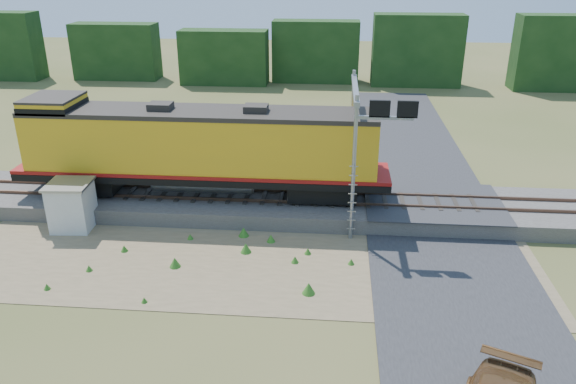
{
  "coord_description": "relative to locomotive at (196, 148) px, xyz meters",
  "views": [
    {
      "loc": [
        1.79,
        -20.95,
        12.63
      ],
      "look_at": [
        -0.29,
        3.0,
        2.4
      ],
      "focal_mm": 35.0,
      "sensor_mm": 36.0,
      "label": 1
    }
  ],
  "objects": [
    {
      "name": "road",
      "position": [
        12.33,
        -5.26,
        -3.34
      ],
      "size": [
        7.0,
        66.0,
        0.86
      ],
      "color": "#38383A",
      "rests_on": "ground"
    },
    {
      "name": "shed",
      "position": [
        -5.65,
        -2.85,
        -2.21
      ],
      "size": [
        2.16,
        2.16,
        2.41
      ],
      "rotation": [
        0.0,
        0.0,
        0.07
      ],
      "color": "silver",
      "rests_on": "ground"
    },
    {
      "name": "ground",
      "position": [
        5.33,
        -6.0,
        -3.43
      ],
      "size": [
        140.0,
        140.0,
        0.0
      ],
      "primitive_type": "plane",
      "color": "#475123",
      "rests_on": "ground"
    },
    {
      "name": "dirt_shoulder",
      "position": [
        3.33,
        -5.5,
        -3.41
      ],
      "size": [
        26.0,
        8.0,
        0.03
      ],
      "primitive_type": "cube",
      "color": "#8C7754",
      "rests_on": "ground"
    },
    {
      "name": "tree_line_north",
      "position": [
        5.33,
        32.0,
        -0.36
      ],
      "size": [
        130.0,
        3.0,
        6.5
      ],
      "color": "#153412",
      "rests_on": "ground"
    },
    {
      "name": "ballast",
      "position": [
        5.33,
        0.0,
        -3.03
      ],
      "size": [
        70.0,
        5.0,
        0.8
      ],
      "primitive_type": "cube",
      "color": "slate",
      "rests_on": "ground"
    },
    {
      "name": "rails",
      "position": [
        5.33,
        0.0,
        -2.55
      ],
      "size": [
        70.0,
        1.54,
        0.16
      ],
      "color": "brown",
      "rests_on": "ballast"
    },
    {
      "name": "locomotive",
      "position": [
        0.0,
        0.0,
        0.0
      ],
      "size": [
        19.39,
        2.96,
        5.0
      ],
      "color": "black",
      "rests_on": "rails"
    },
    {
      "name": "signal_gantry",
      "position": [
        8.4,
        -0.66,
        1.83
      ],
      "size": [
        2.78,
        6.2,
        7.01
      ],
      "color": "gray",
      "rests_on": "ground"
    },
    {
      "name": "weed_clumps",
      "position": [
        1.83,
        -5.9,
        -3.43
      ],
      "size": [
        15.0,
        6.2,
        0.56
      ],
      "primitive_type": null,
      "color": "#347321",
      "rests_on": "ground"
    }
  ]
}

